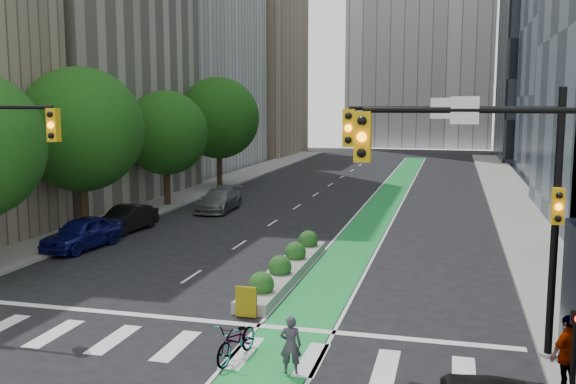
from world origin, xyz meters
The scene contains 19 objects.
ground centered at (0.00, 0.00, 0.00)m, with size 160.00×160.00×0.00m, color black.
sidewalk_left centered at (-11.80, 25.00, 0.07)m, with size 3.60×90.00×0.15m, color gray.
sidewalk_right centered at (11.80, 25.00, 0.07)m, with size 3.60×90.00×0.15m, color gray.
bike_lane_paint centered at (3.00, 30.00, 0.01)m, with size 2.20×70.00×0.01m, color #1A8F39.
building_tan_far centered at (-20.00, 66.00, 13.00)m, with size 14.00×16.00×26.00m, color tan.
building_dark_end centered at (20.00, 68.00, 14.00)m, with size 14.00×18.00×28.00m, color black.
tree_mid centered at (-11.00, 12.00, 5.57)m, with size 6.40×6.40×8.78m.
tree_midfar centered at (-11.00, 22.00, 4.95)m, with size 5.60×5.60×7.76m.
tree_far centered at (-11.00, 32.00, 5.69)m, with size 6.60×6.60×9.00m.
signal_right centered at (8.67, 0.47, 4.80)m, with size 5.82×0.51×7.20m.
signal_far_right centered at (8.98, -4.03, 4.75)m, with size 4.82×0.51×7.20m.
median_planter centered at (1.20, 7.04, 0.37)m, with size 1.20×10.26×1.10m.
ped_signal_post centered at (10.30, -2.58, 1.58)m, with size 0.32×0.43×2.46m.
bicycle centered at (2.00, -1.45, 0.54)m, with size 0.71×2.05×1.08m, color gray.
cyclist centered at (3.65, -2.00, 0.77)m, with size 0.56×0.37×1.54m, color #39333D.
parked_car_left_near centered at (-9.50, 9.31, 0.77)m, with size 1.82×4.53×1.54m, color #0E0F54.
parked_car_left_mid centered at (-9.50, 13.64, 0.71)m, with size 1.50×4.29×1.41m, color black.
parked_car_left_far centered at (-7.00, 21.16, 0.72)m, with size 2.02×4.96×1.44m, color #595C5E.
pedestrian_far centered at (10.30, -1.81, 1.11)m, with size 1.12×0.47×1.92m, color gray.
Camera 1 is at (7.52, -17.30, 6.95)m, focal length 40.00 mm.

